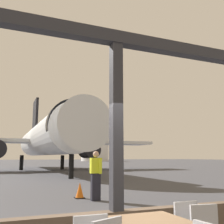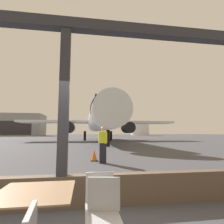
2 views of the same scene
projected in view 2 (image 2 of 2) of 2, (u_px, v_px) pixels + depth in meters
The scene contains 10 objects.
ground_plane at pixel (83, 139), 42.73m from camera, with size 220.00×220.00×0.00m, color #424247.
window_frame at pixel (63, 135), 3.59m from camera, with size 8.53×0.24×3.91m.
dining_table at pixel (34, 217), 2.07m from camera, with size 0.88×0.88×0.76m.
cafe_chair_aisle_left at pixel (104, 210), 2.10m from camera, with size 0.44×0.44×0.90m.
cafe_chair_aisle_right at pixel (100, 200), 2.45m from camera, with size 0.40×0.40×0.88m.
airplane at pixel (99, 120), 30.06m from camera, with size 26.89×30.19×10.48m.
ground_crew_worker at pixel (103, 144), 8.59m from camera, with size 0.40×0.53×1.74m.
traffic_cone at pixel (94, 155), 9.21m from camera, with size 0.36×0.36×0.58m.
distant_hangar at pixel (19, 125), 81.79m from camera, with size 21.31×14.00×9.82m.
fuel_storage_tank at pixel (140, 129), 96.17m from camera, with size 9.81×9.81×6.32m, color white.
Camera 2 is at (0.44, -3.73, 1.45)m, focal length 28.57 mm.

